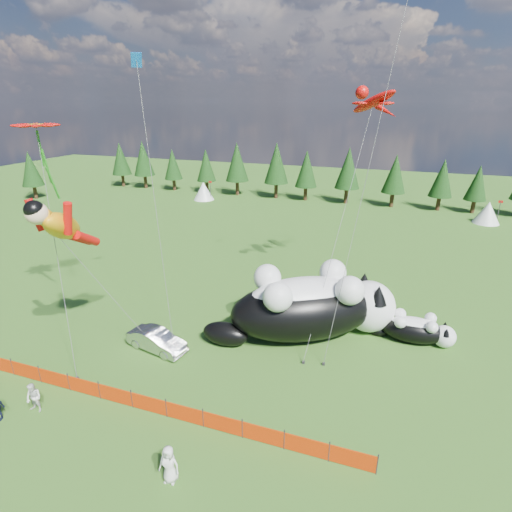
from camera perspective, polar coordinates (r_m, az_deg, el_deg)
The scene contains 13 objects.
ground at distance 24.16m, azimuth -10.88°, elevation -16.46°, with size 160.00×160.00×0.00m, color #0E3C0A.
safety_fence at distance 21.92m, azimuth -15.04°, elevation -19.74°, with size 22.06×0.06×1.10m.
tree_line at distance 63.02m, azimuth 9.65°, elevation 11.24°, with size 90.00×4.00×8.00m, color black, non-canonical shape.
festival_tents at distance 57.80m, azimuth 19.45°, elevation 6.80°, with size 50.00×3.20×2.80m, color white, non-canonical shape.
cat_large at distance 26.42m, azimuth 8.10°, elevation -6.95°, with size 11.87×8.84×4.71m.
cat_small at distance 28.10m, azimuth 22.05°, elevation -9.69°, with size 5.33×1.93×1.93m.
car at distance 26.23m, azimuth -13.98°, elevation -11.63°, with size 1.40×4.01×1.32m, color #BBBAC0.
spectator_b at distance 23.84m, azimuth -29.16°, elevation -17.30°, with size 0.79×0.46×1.62m, color silver.
spectator_e at distance 18.58m, azimuth -12.32°, elevation -27.07°, with size 0.86×0.56×1.76m, color silver.
superhero_kite at distance 24.46m, azimuth -25.96°, elevation 3.85°, with size 6.56×5.91×10.74m.
gecko_kite at distance 30.42m, azimuth 16.43°, elevation 20.37°, with size 6.07×13.65×18.03m.
flower_kite at distance 27.82m, azimuth -28.88°, elevation 15.68°, with size 6.29×6.47×14.82m.
diamond_kite_a at distance 25.63m, azimuth -16.49°, elevation 23.70°, with size 3.59×3.93×17.75m.
Camera 1 is at (10.26, -16.26, 14.62)m, focal length 28.00 mm.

